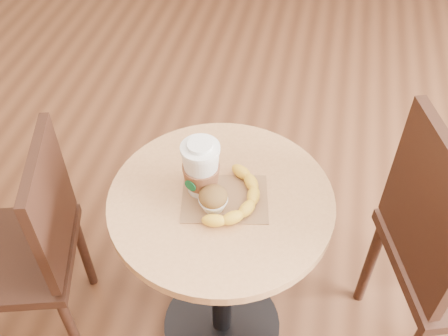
% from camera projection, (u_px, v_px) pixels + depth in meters
% --- Properties ---
extents(cafe_table, '(0.64, 0.64, 0.75)m').
position_uv_depth(cafe_table, '(221.00, 248.00, 1.64)').
color(cafe_table, black).
rests_on(cafe_table, ground).
extents(chair_left, '(0.48, 0.48, 0.88)m').
position_uv_depth(chair_left, '(29.00, 246.00, 1.68)').
color(chair_left, black).
rests_on(chair_left, ground).
extents(chair_right, '(0.56, 0.56, 1.00)m').
position_uv_depth(chair_right, '(447.00, 252.00, 1.59)').
color(chair_right, black).
rests_on(chair_right, ground).
extents(kraft_bag, '(0.27, 0.22, 0.00)m').
position_uv_depth(kraft_bag, '(225.00, 199.00, 1.47)').
color(kraft_bag, '#8E6644').
rests_on(kraft_bag, cafe_table).
extents(coffee_cup, '(0.11, 0.11, 0.18)m').
position_uv_depth(coffee_cup, '(201.00, 170.00, 1.44)').
color(coffee_cup, silver).
rests_on(coffee_cup, cafe_table).
extents(muffin, '(0.08, 0.08, 0.07)m').
position_uv_depth(muffin, '(213.00, 199.00, 1.42)').
color(muffin, white).
rests_on(muffin, kraft_bag).
extents(banana, '(0.22, 0.29, 0.04)m').
position_uv_depth(banana, '(237.00, 196.00, 1.45)').
color(banana, yellow).
rests_on(banana, kraft_bag).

